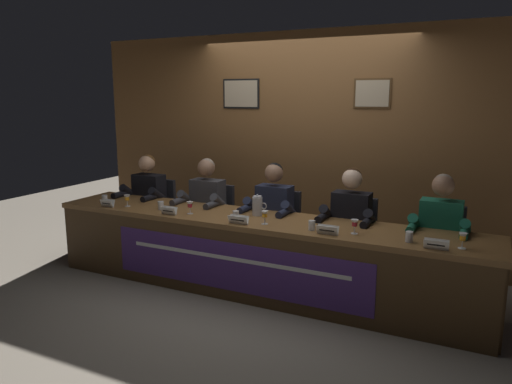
# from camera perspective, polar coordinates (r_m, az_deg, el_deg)

# --- Properties ---
(ground_plane) EXTENTS (12.00, 12.00, 0.00)m
(ground_plane) POSITION_cam_1_polar(r_m,az_deg,el_deg) (4.88, 0.00, -11.38)
(ground_plane) COLOR gray
(wall_back_panelled) EXTENTS (5.56, 0.14, 2.60)m
(wall_back_panelled) POSITION_cam_1_polar(r_m,az_deg,el_deg) (5.69, 5.63, 5.40)
(wall_back_panelled) COLOR brown
(wall_back_panelled) RESTS_ON ground_plane
(conference_table) EXTENTS (4.36, 0.74, 0.73)m
(conference_table) POSITION_cam_1_polar(r_m,az_deg,el_deg) (4.61, -0.66, -6.02)
(conference_table) COLOR brown
(conference_table) RESTS_ON ground_plane
(chair_far_left) EXTENTS (0.44, 0.45, 0.88)m
(chair_far_left) POSITION_cam_1_polar(r_m,az_deg,el_deg) (6.02, -11.64, -2.96)
(chair_far_left) COLOR black
(chair_far_left) RESTS_ON ground_plane
(panelist_far_left) EXTENTS (0.51, 0.48, 1.21)m
(panelist_far_left) POSITION_cam_1_polar(r_m,az_deg,el_deg) (5.81, -12.94, -0.75)
(panelist_far_left) COLOR black
(panelist_far_left) RESTS_ON ground_plane
(nameplate_far_left) EXTENTS (0.16, 0.06, 0.08)m
(nameplate_far_left) POSITION_cam_1_polar(r_m,az_deg,el_deg) (5.31, -17.08, -1.27)
(nameplate_far_left) COLOR white
(nameplate_far_left) RESTS_ON conference_table
(juice_glass_far_left) EXTENTS (0.06, 0.06, 0.12)m
(juice_glass_far_left) POSITION_cam_1_polar(r_m,az_deg,el_deg) (5.28, -14.94, -0.73)
(juice_glass_far_left) COLOR white
(juice_glass_far_left) RESTS_ON conference_table
(water_cup_far_left) EXTENTS (0.06, 0.06, 0.08)m
(water_cup_far_left) POSITION_cam_1_polar(r_m,az_deg,el_deg) (5.53, -17.39, -0.82)
(water_cup_far_left) COLOR silver
(water_cup_far_left) RESTS_ON conference_table
(chair_left) EXTENTS (0.44, 0.45, 0.88)m
(chair_left) POSITION_cam_1_polar(r_m,az_deg,el_deg) (5.57, -5.00, -3.92)
(chair_left) COLOR black
(chair_left) RESTS_ON ground_plane
(panelist_left) EXTENTS (0.51, 0.48, 1.21)m
(panelist_left) POSITION_cam_1_polar(r_m,az_deg,el_deg) (5.34, -6.15, -1.57)
(panelist_left) COLOR black
(panelist_left) RESTS_ON ground_plane
(nameplate_left) EXTENTS (0.17, 0.06, 0.08)m
(nameplate_left) POSITION_cam_1_polar(r_m,az_deg,el_deg) (4.83, -10.21, -2.18)
(nameplate_left) COLOR white
(nameplate_left) RESTS_ON conference_table
(juice_glass_left) EXTENTS (0.06, 0.06, 0.12)m
(juice_glass_left) POSITION_cam_1_polar(r_m,az_deg,el_deg) (4.82, -7.79, -1.56)
(juice_glass_left) COLOR white
(juice_glass_left) RESTS_ON conference_table
(water_cup_left) EXTENTS (0.06, 0.06, 0.08)m
(water_cup_left) POSITION_cam_1_polar(r_m,az_deg,el_deg) (5.06, -11.13, -1.62)
(water_cup_left) COLOR silver
(water_cup_left) RESTS_ON conference_table
(chair_center) EXTENTS (0.44, 0.45, 0.88)m
(chair_center) POSITION_cam_1_polar(r_m,az_deg,el_deg) (5.21, 2.69, -4.96)
(chair_center) COLOR black
(chair_center) RESTS_ON ground_plane
(panelist_center) EXTENTS (0.51, 0.48, 1.21)m
(panelist_center) POSITION_cam_1_polar(r_m,az_deg,el_deg) (4.97, 1.80, -2.49)
(panelist_center) COLOR black
(panelist_center) RESTS_ON ground_plane
(nameplate_center) EXTENTS (0.19, 0.06, 0.08)m
(nameplate_center) POSITION_cam_1_polar(r_m,az_deg,el_deg) (4.41, -2.09, -3.28)
(nameplate_center) COLOR white
(nameplate_center) RESTS_ON conference_table
(juice_glass_center) EXTENTS (0.06, 0.06, 0.12)m
(juice_glass_center) POSITION_cam_1_polar(r_m,az_deg,el_deg) (4.39, 1.04, -2.71)
(juice_glass_center) COLOR white
(juice_glass_center) RESTS_ON conference_table
(water_cup_center) EXTENTS (0.06, 0.06, 0.08)m
(water_cup_center) POSITION_cam_1_polar(r_m,az_deg,el_deg) (4.57, -2.39, -2.80)
(water_cup_center) COLOR silver
(water_cup_center) RESTS_ON conference_table
(chair_right) EXTENTS (0.44, 0.45, 0.88)m
(chair_right) POSITION_cam_1_polar(r_m,az_deg,el_deg) (4.96, 11.36, -6.02)
(chair_right) COLOR black
(chair_right) RESTS_ON ground_plane
(panelist_right) EXTENTS (0.51, 0.48, 1.21)m
(panelist_right) POSITION_cam_1_polar(r_m,az_deg,el_deg) (4.70, 10.86, -3.48)
(panelist_right) COLOR black
(panelist_right) RESTS_ON ground_plane
(nameplate_right) EXTENTS (0.18, 0.06, 0.08)m
(nameplate_right) POSITION_cam_1_polar(r_m,az_deg,el_deg) (4.12, 8.40, -4.45)
(nameplate_right) COLOR white
(nameplate_right) RESTS_ON conference_table
(juice_glass_right) EXTENTS (0.06, 0.06, 0.12)m
(juice_glass_right) POSITION_cam_1_polar(r_m,az_deg,el_deg) (4.17, 11.54, -3.69)
(juice_glass_right) COLOR white
(juice_glass_right) RESTS_ON conference_table
(water_cup_right) EXTENTS (0.06, 0.06, 0.08)m
(water_cup_right) POSITION_cam_1_polar(r_m,az_deg,el_deg) (4.24, 6.60, -3.98)
(water_cup_right) COLOR silver
(water_cup_right) RESTS_ON conference_table
(chair_far_right) EXTENTS (0.44, 0.45, 0.88)m
(chair_far_right) POSITION_cam_1_polar(r_m,az_deg,el_deg) (4.83, 20.75, -7.01)
(chair_far_right) COLOR black
(chair_far_right) RESTS_ON ground_plane
(panelist_far_right) EXTENTS (0.51, 0.48, 1.21)m
(panelist_far_right) POSITION_cam_1_polar(r_m,az_deg,el_deg) (4.57, 20.74, -4.46)
(panelist_far_right) COLOR black
(panelist_far_right) RESTS_ON ground_plane
(nameplate_far_right) EXTENTS (0.18, 0.06, 0.08)m
(nameplate_far_right) POSITION_cam_1_polar(r_m,az_deg,el_deg) (3.93, 20.44, -5.81)
(nameplate_far_right) COLOR white
(nameplate_far_right) RESTS_ON conference_table
(juice_glass_far_right) EXTENTS (0.06, 0.06, 0.12)m
(juice_glass_far_right) POSITION_cam_1_polar(r_m,az_deg,el_deg) (4.02, 23.16, -4.97)
(juice_glass_far_right) COLOR white
(juice_glass_far_right) RESTS_ON conference_table
(water_cup_far_right) EXTENTS (0.06, 0.06, 0.08)m
(water_cup_far_right) POSITION_cam_1_polar(r_m,az_deg,el_deg) (4.07, 17.59, -5.10)
(water_cup_far_right) COLOR silver
(water_cup_far_right) RESTS_ON conference_table
(water_pitcher_central) EXTENTS (0.15, 0.10, 0.21)m
(water_pitcher_central) POSITION_cam_1_polar(r_m,az_deg,el_deg) (4.72, 0.18, -1.63)
(water_pitcher_central) COLOR silver
(water_pitcher_central) RESTS_ON conference_table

